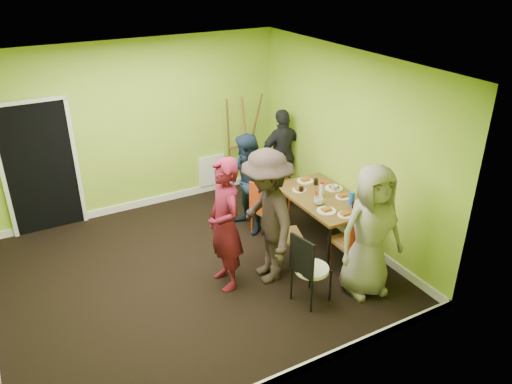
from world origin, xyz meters
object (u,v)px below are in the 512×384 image
chair_left_near (279,230)px  person_standing (225,225)px  chair_back_end (281,169)px  chair_front_end (356,238)px  orange_bottle (316,193)px  blue_bottle (352,198)px  dining_table (324,200)px  person_front_end (371,231)px  chair_bentwood (308,266)px  person_left_near (267,217)px  person_back_end (283,155)px  chair_left_far (263,206)px  easel (242,144)px  person_left_far (248,185)px  thermos (322,190)px

chair_left_near → person_standing: size_ratio=0.60×
chair_back_end → chair_front_end: bearing=62.4°
orange_bottle → blue_bottle: bearing=-60.5°
blue_bottle → orange_bottle: (-0.27, 0.48, -0.06)m
dining_table → person_front_end: bearing=-99.6°
dining_table → chair_bentwood: chair_bentwood is taller
orange_bottle → person_left_near: 1.23m
chair_left_near → person_back_end: (1.20, 1.87, 0.20)m
chair_left_far → chair_bentwood: size_ratio=0.91×
chair_left_far → orange_bottle: size_ratio=11.96×
chair_front_end → person_left_near: person_left_near is taller
dining_table → blue_bottle: size_ratio=7.95×
chair_left_far → chair_back_end: bearing=119.6°
person_standing → chair_bentwood: bearing=41.8°
chair_back_end → blue_bottle: blue_bottle is taller
chair_left_far → easel: (0.50, 1.61, 0.37)m
chair_back_end → person_left_far: person_left_far is taller
person_standing → person_left_near: person_left_near is taller
thermos → blue_bottle: bearing=-58.7°
chair_front_end → easel: (-0.04, 3.15, 0.28)m
chair_front_end → blue_bottle: bearing=58.8°
person_left_near → dining_table: bearing=116.1°
blue_bottle → thermos: bearing=121.3°
chair_back_end → person_front_end: bearing=62.3°
chair_back_end → orange_bottle: bearing=60.9°
dining_table → chair_back_end: (0.12, 1.39, -0.06)m
chair_front_end → chair_bentwood: 0.87m
chair_left_near → person_left_near: 0.42m
dining_table → person_front_end: 1.29m
chair_front_end → blue_bottle: size_ratio=5.63×
dining_table → person_back_end: bearing=80.8°
chair_front_end → orange_bottle: chair_front_end is taller
chair_left_far → easel: 1.73m
person_standing → person_front_end: 1.81m
chair_back_end → person_left_far: 1.11m
chair_left_near → person_standing: 0.84m
chair_left_near → person_front_end: size_ratio=0.61×
person_back_end → easel: bearing=-52.2°
chair_left_near → chair_bentwood: 0.82m
chair_bentwood → person_standing: bearing=-152.2°
chair_left_near → person_back_end: 2.23m
thermos → person_left_near: 1.22m
person_standing → person_front_end: (1.52, -0.99, -0.01)m
chair_left_near → orange_bottle: 0.98m
person_left_far → person_back_end: bearing=118.7°
chair_back_end → chair_bentwood: (-1.13, -2.50, -0.10)m
thermos → easel: bearing=94.3°
dining_table → blue_bottle: blue_bottle is taller
dining_table → chair_bentwood: size_ratio=1.54×
person_left_far → orange_bottle: bearing=40.4°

